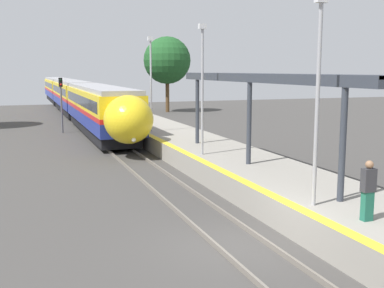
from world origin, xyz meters
name	(u,v)px	position (x,y,z in m)	size (l,w,h in m)	color
ground_plane	(241,246)	(0.00, 0.00, 0.00)	(120.00, 120.00, 0.00)	#423F3D
rail_left	(217,246)	(-0.72, 0.00, 0.07)	(0.08, 90.00, 0.15)	slate
rail_right	(264,240)	(0.72, 0.00, 0.07)	(0.08, 90.00, 0.15)	slate
train	(73,95)	(0.00, 42.86, 2.12)	(2.87, 60.02, 3.70)	black
platform_right	(349,216)	(3.63, 0.00, 0.47)	(4.11, 64.00, 0.95)	gray
person_waiting	(368,190)	(2.83, -1.70, 1.78)	(0.36, 0.22, 1.61)	#1E604C
railway_signal	(61,99)	(-2.55, 26.92, 2.63)	(0.28, 0.28, 4.29)	#59595E
lamppost_near	(318,89)	(2.36, 0.03, 4.35)	(0.36, 0.20, 6.01)	#9E9EA3
lamppost_mid	(202,82)	(2.36, 9.18, 4.35)	(0.36, 0.20, 6.01)	#9E9EA3
lamppost_far	(151,78)	(2.36, 18.32, 4.35)	(0.36, 0.20, 6.01)	#9E9EA3
station_canopy	(262,80)	(3.94, 6.34, 4.47)	(2.02, 15.42, 3.79)	#333842
background_tree_right	(167,60)	(10.76, 42.43, 5.98)	(5.45, 5.45, 8.72)	brown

